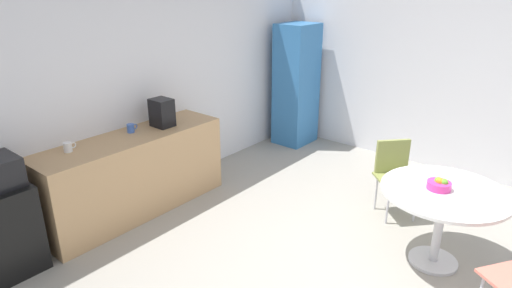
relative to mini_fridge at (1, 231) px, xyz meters
The scene contains 11 objects.
wall_back 2.08m from the mini_fridge, 10.75° to the left, with size 6.00×0.10×2.60m, color silver.
wall_side_right 5.59m from the mini_fridge, 28.68° to the right, with size 0.10×6.00×2.60m, color silver.
counter_block 1.41m from the mini_fridge, ahead, with size 2.13×0.60×0.90m, color tan.
mini_fridge is the anchor object (origin of this frame).
locker_cabinet 4.43m from the mini_fridge, ahead, with size 0.60×0.50×1.86m, color #3372B2.
round_table 3.92m from the mini_fridge, 48.77° to the right, with size 1.10×1.10×0.75m.
chair_olive 3.93m from the mini_fridge, 34.64° to the right, with size 0.59×0.59×0.83m.
fruit_bowl 3.89m from the mini_fridge, 48.39° to the right, with size 0.21×0.21×0.11m.
mug_white 0.94m from the mini_fridge, ahead, with size 0.13×0.08×0.09m.
mug_green 1.59m from the mini_fridge, ahead, with size 0.13×0.08×0.09m.
coffee_maker 1.97m from the mini_fridge, ahead, with size 0.20×0.24×0.32m, color black.
Camera 1 is at (-2.93, -1.18, 2.50)m, focal length 30.34 mm.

